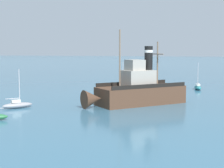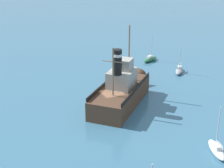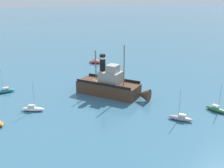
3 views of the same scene
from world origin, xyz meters
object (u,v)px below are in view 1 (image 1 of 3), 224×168
at_px(old_tugboat, 137,91).
at_px(sailboat_grey, 17,105).
at_px(sailboat_white, 135,88).
at_px(sailboat_teal, 198,87).
at_px(sailboat_orange, 124,85).

xyz_separation_m(old_tugboat, sailboat_grey, (-6.74, 14.03, -1.40)).
bearing_deg(old_tugboat, sailboat_white, 12.00).
relative_size(sailboat_grey, sailboat_teal, 1.00).
height_order(old_tugboat, sailboat_teal, old_tugboat).
height_order(sailboat_teal, sailboat_orange, same).
xyz_separation_m(sailboat_grey, sailboat_orange, (27.09, -7.71, 0.00)).
height_order(old_tugboat, sailboat_white, old_tugboat).
bearing_deg(sailboat_orange, sailboat_white, -150.30).
bearing_deg(sailboat_teal, sailboat_white, 113.40).
bearing_deg(sailboat_white, sailboat_teal, -66.60).
xyz_separation_m(old_tugboat, sailboat_white, (14.77, 3.14, -1.40)).
distance_m(sailboat_grey, sailboat_white, 24.10).
relative_size(old_tugboat, sailboat_grey, 2.60).
bearing_deg(sailboat_teal, sailboat_grey, 140.34).
distance_m(old_tugboat, sailboat_teal, 20.95).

